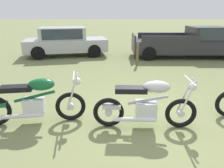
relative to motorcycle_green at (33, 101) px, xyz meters
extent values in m
plane|color=olive|center=(2.32, -0.04, -0.48)|extent=(120.00, 120.00, 0.00)
torus|color=black|center=(0.70, 0.11, -0.17)|extent=(0.63, 0.18, 0.62)
cylinder|color=silver|center=(0.70, 0.11, -0.17)|extent=(0.15, 0.12, 0.14)
cylinder|color=silver|center=(0.75, 0.21, 0.16)|extent=(0.27, 0.08, 0.74)
cylinder|color=silver|center=(0.78, 0.03, 0.16)|extent=(0.27, 0.08, 0.74)
cube|color=silver|center=(-0.01, 0.00, -0.10)|extent=(0.44, 0.35, 0.32)
cylinder|color=#14592D|center=(0.02, 0.01, 0.10)|extent=(0.81, 0.18, 0.23)
ellipsoid|color=#14592D|center=(0.17, 0.03, 0.34)|extent=(0.55, 0.33, 0.24)
cube|color=black|center=(-0.30, -0.04, 0.28)|extent=(0.63, 0.32, 0.10)
cylinder|color=silver|center=(0.80, 0.12, 0.50)|extent=(0.12, 0.64, 0.03)
sphere|color=silver|center=(0.86, 0.13, 0.38)|extent=(0.18, 0.18, 0.16)
cylinder|color=silver|center=(-0.20, -0.19, -0.24)|extent=(0.80, 0.20, 0.08)
torus|color=black|center=(2.92, -0.19, -0.18)|extent=(0.61, 0.11, 0.61)
torus|color=black|center=(1.50, -0.15, -0.18)|extent=(0.61, 0.11, 0.61)
cylinder|color=silver|center=(2.92, -0.19, -0.18)|extent=(0.14, 0.10, 0.14)
cylinder|color=silver|center=(1.50, -0.15, -0.18)|extent=(0.14, 0.10, 0.14)
cylinder|color=silver|center=(2.98, -0.10, 0.16)|extent=(0.27, 0.04, 0.75)
cylinder|color=silver|center=(2.97, -0.28, 0.16)|extent=(0.27, 0.04, 0.75)
cube|color=silver|center=(2.23, -0.17, -0.10)|extent=(0.41, 0.31, 0.32)
cylinder|color=#B7BABF|center=(2.26, -0.17, 0.10)|extent=(0.77, 0.08, 0.22)
ellipsoid|color=#B7BABF|center=(2.41, -0.18, 0.37)|extent=(0.53, 0.27, 0.24)
cube|color=black|center=(1.93, -0.16, 0.31)|extent=(0.61, 0.26, 0.10)
cube|color=#B7BABF|center=(1.56, -0.15, -0.04)|extent=(0.36, 0.19, 0.08)
cylinder|color=silver|center=(3.02, -0.19, 0.50)|extent=(0.05, 0.64, 0.03)
sphere|color=silver|center=(3.08, -0.20, 0.38)|extent=(0.16, 0.16, 0.16)
cylinder|color=silver|center=(2.00, -0.33, -0.24)|extent=(0.80, 0.10, 0.08)
cube|color=#B2B5BA|center=(-0.78, 7.05, 0.07)|extent=(4.33, 2.50, 0.60)
cube|color=#B2B5BA|center=(-0.92, 7.02, 0.65)|extent=(2.50, 1.97, 0.60)
cube|color=#2D3842|center=(-0.92, 7.02, 0.67)|extent=(2.18, 1.93, 0.48)
cylinder|color=black|center=(0.37, 8.10, -0.16)|extent=(0.67, 0.34, 0.64)
cylinder|color=black|center=(0.69, 6.53, -0.16)|extent=(0.67, 0.34, 0.64)
cylinder|color=black|center=(-2.24, 7.58, -0.16)|extent=(0.67, 0.34, 0.64)
cylinder|color=black|center=(-1.93, 6.00, -0.16)|extent=(0.67, 0.34, 0.64)
cube|color=#2D2D33|center=(5.28, 6.63, 0.07)|extent=(5.36, 1.76, 0.60)
cube|color=#2D2D33|center=(6.21, 6.62, 0.69)|extent=(1.72, 1.59, 0.64)
cube|color=#2D3842|center=(6.21, 6.62, 0.71)|extent=(1.40, 1.62, 0.52)
cube|color=#2D2D33|center=(4.27, 7.45, 0.51)|extent=(2.67, 0.10, 0.28)
cube|color=#2D2D33|center=(4.26, 5.84, 0.51)|extent=(2.67, 0.10, 0.28)
cube|color=#2D2D33|center=(2.65, 6.66, 0.51)|extent=(0.09, 1.61, 0.28)
cylinder|color=black|center=(7.26, 7.41, -0.16)|extent=(0.64, 0.23, 0.64)
cylinder|color=black|center=(3.32, 7.45, -0.16)|extent=(0.64, 0.23, 0.64)
cylinder|color=black|center=(3.30, 5.86, -0.16)|extent=(0.64, 0.23, 0.64)
cylinder|color=brown|center=(2.64, 4.88, -0.01)|extent=(0.10, 0.10, 0.94)
camera|label=1|loc=(1.57, -3.90, 1.71)|focal=33.88mm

